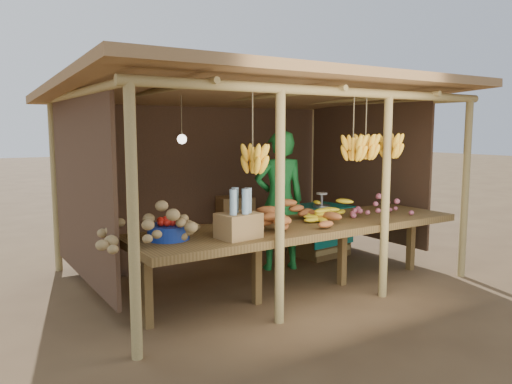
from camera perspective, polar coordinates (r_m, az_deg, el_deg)
ground at (r=6.48m, az=0.00°, el=-9.25°), size 60.00×60.00×0.00m
stall_structure at (r=6.17m, az=0.05°, el=7.93°), size 4.70×3.50×2.43m
counter at (r=5.55m, az=5.32°, el=-4.23°), size 3.90×1.05×0.80m
potato_heap at (r=4.70m, az=-11.58°, el=-3.37°), size 1.23×1.02×0.37m
sweet_potato_heap at (r=5.34m, az=4.18°, el=-2.02°), size 1.21×0.86×0.36m
onion_heap at (r=6.13m, az=14.04°, el=-1.06°), size 0.85×0.68×0.35m
banana_pile at (r=5.83m, az=8.06°, el=-1.37°), size 0.70×0.57×0.35m
tomato_basin at (r=4.79m, az=-9.99°, el=-4.36°), size 0.40×0.40×0.21m
bottle_box at (r=4.76m, az=-2.03°, el=-3.10°), size 0.42×0.34×0.48m
vendor at (r=6.50m, az=2.70°, el=-1.00°), size 0.77×0.63×1.82m
tarp_crate at (r=7.35m, az=7.24°, el=-4.21°), size 0.87×0.77×0.95m
carton_stack at (r=7.50m, az=-3.58°, el=-4.19°), size 1.13×0.51×0.80m
burlap_sacks at (r=6.58m, az=-16.17°, el=-7.23°), size 0.74×0.39×0.53m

